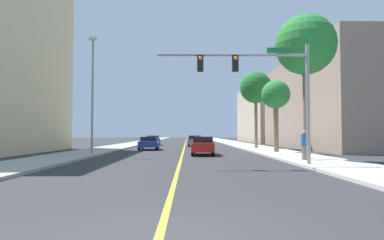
{
  "coord_description": "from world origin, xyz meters",
  "views": [
    {
      "loc": [
        0.48,
        -5.39,
        1.72
      ],
      "look_at": [
        0.78,
        20.48,
        2.77
      ],
      "focal_mm": 31.01,
      "sensor_mm": 36.0,
      "label": 1
    }
  ],
  "objects_px": {
    "street_lamp": "(93,90)",
    "palm_far": "(256,88)",
    "palm_mid": "(276,96)",
    "car_black": "(153,140)",
    "car_blue": "(149,143)",
    "palm_near": "(306,46)",
    "car_gray": "(195,141)",
    "car_red": "(203,145)",
    "traffic_signal_mast": "(263,79)",
    "pedestrian": "(304,145)"
  },
  "relations": [
    {
      "from": "car_blue",
      "to": "car_red",
      "type": "height_order",
      "value": "car_red"
    },
    {
      "from": "street_lamp",
      "to": "palm_mid",
      "type": "xyz_separation_m",
      "value": [
        14.8,
        3.33,
        -0.07
      ]
    },
    {
      "from": "car_gray",
      "to": "car_red",
      "type": "height_order",
      "value": "car_red"
    },
    {
      "from": "car_black",
      "to": "car_blue",
      "type": "bearing_deg",
      "value": 92.51
    },
    {
      "from": "car_black",
      "to": "pedestrian",
      "type": "relative_size",
      "value": 2.42
    },
    {
      "from": "palm_mid",
      "to": "car_red",
      "type": "relative_size",
      "value": 1.35
    },
    {
      "from": "car_gray",
      "to": "car_red",
      "type": "relative_size",
      "value": 0.89
    },
    {
      "from": "palm_far",
      "to": "car_black",
      "type": "distance_m",
      "value": 18.88
    },
    {
      "from": "traffic_signal_mast",
      "to": "street_lamp",
      "type": "relative_size",
      "value": 0.89
    },
    {
      "from": "car_black",
      "to": "street_lamp",
      "type": "bearing_deg",
      "value": 83.24
    },
    {
      "from": "palm_mid",
      "to": "car_blue",
      "type": "height_order",
      "value": "palm_mid"
    },
    {
      "from": "traffic_signal_mast",
      "to": "palm_mid",
      "type": "xyz_separation_m",
      "value": [
        3.67,
        11.39,
        0.4
      ]
    },
    {
      "from": "palm_near",
      "to": "car_gray",
      "type": "height_order",
      "value": "palm_near"
    },
    {
      "from": "palm_near",
      "to": "palm_mid",
      "type": "relative_size",
      "value": 1.47
    },
    {
      "from": "palm_far",
      "to": "pedestrian",
      "type": "distance_m",
      "value": 17.39
    },
    {
      "from": "car_black",
      "to": "car_red",
      "type": "xyz_separation_m",
      "value": [
        6.36,
        -22.33,
        0.02
      ]
    },
    {
      "from": "palm_near",
      "to": "car_black",
      "type": "height_order",
      "value": "palm_near"
    },
    {
      "from": "palm_far",
      "to": "car_black",
      "type": "bearing_deg",
      "value": 134.75
    },
    {
      "from": "street_lamp",
      "to": "palm_near",
      "type": "bearing_deg",
      "value": -16.86
    },
    {
      "from": "palm_near",
      "to": "palm_mid",
      "type": "bearing_deg",
      "value": 88.9
    },
    {
      "from": "palm_mid",
      "to": "car_black",
      "type": "bearing_deg",
      "value": 121.84
    },
    {
      "from": "traffic_signal_mast",
      "to": "car_blue",
      "type": "bearing_deg",
      "value": 113.91
    },
    {
      "from": "car_red",
      "to": "pedestrian",
      "type": "xyz_separation_m",
      "value": [
        5.74,
        -6.81,
        0.26
      ]
    },
    {
      "from": "street_lamp",
      "to": "palm_far",
      "type": "height_order",
      "value": "street_lamp"
    },
    {
      "from": "car_red",
      "to": "palm_mid",
      "type": "bearing_deg",
      "value": 18.88
    },
    {
      "from": "traffic_signal_mast",
      "to": "car_black",
      "type": "distance_m",
      "value": 33.36
    },
    {
      "from": "palm_mid",
      "to": "pedestrian",
      "type": "bearing_deg",
      "value": -94.12
    },
    {
      "from": "palm_near",
      "to": "car_gray",
      "type": "bearing_deg",
      "value": 105.48
    },
    {
      "from": "palm_far",
      "to": "traffic_signal_mast",
      "type": "bearing_deg",
      "value": -100.51
    },
    {
      "from": "palm_far",
      "to": "car_red",
      "type": "distance_m",
      "value": 12.91
    },
    {
      "from": "pedestrian",
      "to": "palm_far",
      "type": "bearing_deg",
      "value": -145.96
    },
    {
      "from": "car_blue",
      "to": "pedestrian",
      "type": "relative_size",
      "value": 2.55
    },
    {
      "from": "street_lamp",
      "to": "palm_near",
      "type": "distance_m",
      "value": 15.46
    },
    {
      "from": "palm_mid",
      "to": "car_gray",
      "type": "bearing_deg",
      "value": 112.94
    },
    {
      "from": "palm_mid",
      "to": "palm_far",
      "type": "xyz_separation_m",
      "value": [
        -0.12,
        7.78,
        1.76
      ]
    },
    {
      "from": "car_blue",
      "to": "car_gray",
      "type": "bearing_deg",
      "value": 58.64
    },
    {
      "from": "car_black",
      "to": "palm_near",
      "type": "bearing_deg",
      "value": 112.19
    },
    {
      "from": "traffic_signal_mast",
      "to": "car_blue",
      "type": "height_order",
      "value": "traffic_signal_mast"
    },
    {
      "from": "car_black",
      "to": "car_red",
      "type": "height_order",
      "value": "car_red"
    },
    {
      "from": "traffic_signal_mast",
      "to": "car_black",
      "type": "xyz_separation_m",
      "value": [
        -9.05,
        31.89,
        -3.81
      ]
    },
    {
      "from": "pedestrian",
      "to": "traffic_signal_mast",
      "type": "bearing_deg",
      "value": -12.16
    },
    {
      "from": "palm_mid",
      "to": "car_black",
      "type": "height_order",
      "value": "palm_mid"
    },
    {
      "from": "pedestrian",
      "to": "car_gray",
      "type": "bearing_deg",
      "value": -130.29
    },
    {
      "from": "car_blue",
      "to": "car_black",
      "type": "xyz_separation_m",
      "value": [
        -1.04,
        13.81,
        0.02
      ]
    },
    {
      "from": "street_lamp",
      "to": "car_gray",
      "type": "height_order",
      "value": "street_lamp"
    },
    {
      "from": "traffic_signal_mast",
      "to": "car_gray",
      "type": "xyz_separation_m",
      "value": [
        -2.99,
        27.13,
        -3.8
      ]
    },
    {
      "from": "traffic_signal_mast",
      "to": "palm_far",
      "type": "bearing_deg",
      "value": 79.49
    },
    {
      "from": "traffic_signal_mast",
      "to": "car_gray",
      "type": "relative_size",
      "value": 1.93
    },
    {
      "from": "traffic_signal_mast",
      "to": "palm_far",
      "type": "distance_m",
      "value": 19.61
    },
    {
      "from": "palm_mid",
      "to": "car_gray",
      "type": "xyz_separation_m",
      "value": [
        -6.66,
        15.73,
        -4.21
      ]
    }
  ]
}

